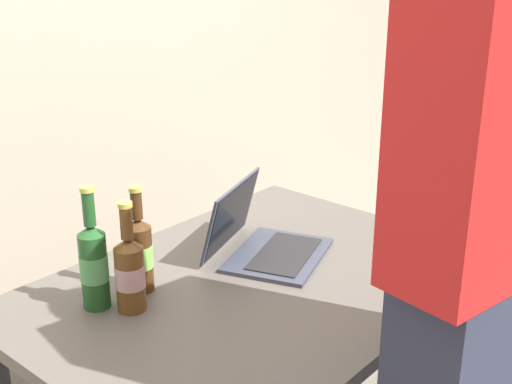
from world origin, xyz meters
name	(u,v)px	position (x,y,z in m)	size (l,w,h in m)	color
desk	(254,313)	(0.00, 0.00, 0.62)	(1.24, 0.88, 0.72)	#56514C
laptop	(262,240)	(0.14, 0.09, 0.76)	(0.40, 0.39, 0.21)	#383D4C
beer_bottle_dark	(139,252)	(-0.23, 0.19, 0.83)	(0.07, 0.07, 0.29)	#472B14
beer_bottle_green	(94,263)	(-0.36, 0.20, 0.84)	(0.07, 0.07, 0.32)	#1E5123
beer_bottle_amber	(130,271)	(-0.31, 0.13, 0.82)	(0.07, 0.07, 0.28)	brown
person_figure	(482,287)	(-0.07, -0.64, 0.95)	(0.46, 0.31, 1.85)	#2D3347
back_wall	(42,33)	(0.00, 0.90, 1.30)	(6.00, 0.10, 2.60)	tan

